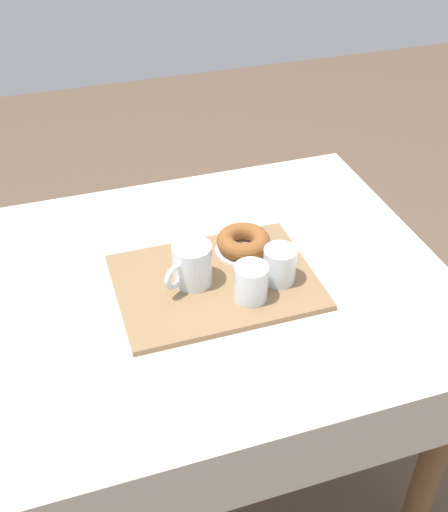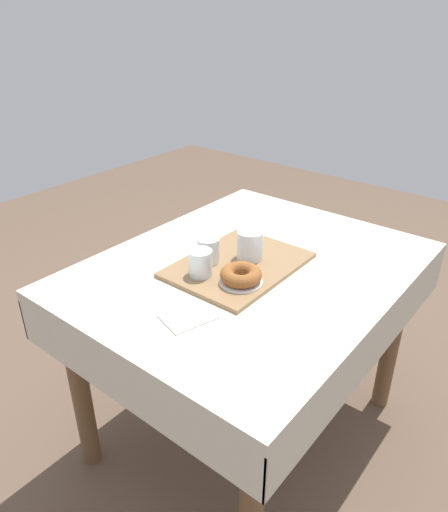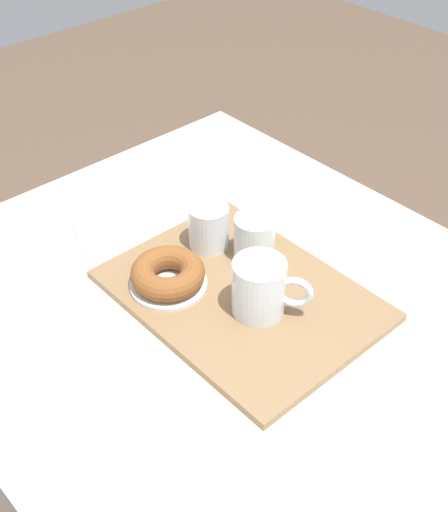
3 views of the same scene
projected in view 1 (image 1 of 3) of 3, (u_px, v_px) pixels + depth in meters
The scene contains 9 objects.
ground_plane at pixel (205, 472), 1.82m from camera, with size 6.00×6.00×0.00m, color brown.
dining_table at pixel (200, 316), 1.45m from camera, with size 1.11×0.89×0.73m.
serving_tray at pixel (215, 282), 1.37m from camera, with size 0.43×0.32×0.01m, color olive.
tea_mug_left at pixel (192, 266), 1.33m from camera, with size 0.12×0.10×0.09m.
water_glass_near at pixel (279, 266), 1.34m from camera, with size 0.07×0.07×0.08m.
water_glass_far at pixel (251, 283), 1.29m from camera, with size 0.07×0.07×0.08m.
donut_plate_left at pixel (243, 250), 1.44m from camera, with size 0.13×0.13×0.01m, color white.
sugar_donut_left at pixel (243, 241), 1.43m from camera, with size 0.12×0.12×0.04m, color brown.
paper_napkin at pixel (329, 241), 1.49m from camera, with size 0.13×0.10×0.01m, color white.
Camera 1 is at (-0.28, -1.03, 1.61)m, focal length 43.85 mm.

